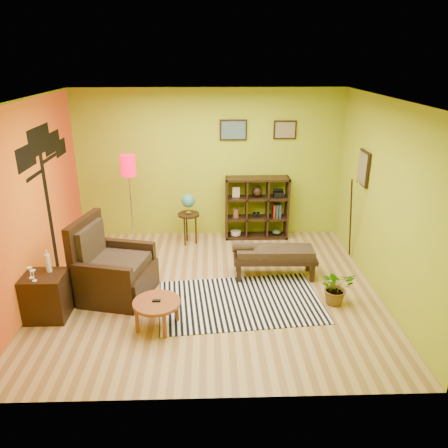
{
  "coord_description": "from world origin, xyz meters",
  "views": [
    {
      "loc": [
        0.02,
        -5.83,
        3.36
      ],
      "look_at": [
        0.21,
        0.06,
        1.05
      ],
      "focal_mm": 35.0,
      "sensor_mm": 36.0,
      "label": 1
    }
  ],
  "objects_px": {
    "side_cabinet": "(46,296)",
    "potted_plant": "(336,291)",
    "cube_shelf": "(257,208)",
    "globe_table": "(188,206)",
    "coffee_table": "(157,305)",
    "floor_lamp": "(129,174)",
    "bench": "(273,254)",
    "armchair": "(112,273)"
  },
  "relations": [
    {
      "from": "armchair",
      "to": "floor_lamp",
      "type": "relative_size",
      "value": 0.67
    },
    {
      "from": "coffee_table",
      "to": "bench",
      "type": "distance_m",
      "value": 2.15
    },
    {
      "from": "side_cabinet",
      "to": "potted_plant",
      "type": "height_order",
      "value": "side_cabinet"
    },
    {
      "from": "coffee_table",
      "to": "armchair",
      "type": "xyz_separation_m",
      "value": [
        -0.75,
        0.86,
        0.03
      ]
    },
    {
      "from": "coffee_table",
      "to": "armchair",
      "type": "relative_size",
      "value": 0.52
    },
    {
      "from": "side_cabinet",
      "to": "floor_lamp",
      "type": "xyz_separation_m",
      "value": [
        0.82,
        2.13,
        1.1
      ]
    },
    {
      "from": "side_cabinet",
      "to": "potted_plant",
      "type": "relative_size",
      "value": 1.83
    },
    {
      "from": "cube_shelf",
      "to": "potted_plant",
      "type": "bearing_deg",
      "value": -70.35
    },
    {
      "from": "cube_shelf",
      "to": "bench",
      "type": "height_order",
      "value": "cube_shelf"
    },
    {
      "from": "side_cabinet",
      "to": "globe_table",
      "type": "height_order",
      "value": "globe_table"
    },
    {
      "from": "armchair",
      "to": "cube_shelf",
      "type": "height_order",
      "value": "cube_shelf"
    },
    {
      "from": "armchair",
      "to": "potted_plant",
      "type": "relative_size",
      "value": 2.27
    },
    {
      "from": "bench",
      "to": "globe_table",
      "type": "bearing_deg",
      "value": 135.45
    },
    {
      "from": "potted_plant",
      "to": "cube_shelf",
      "type": "bearing_deg",
      "value": 109.65
    },
    {
      "from": "armchair",
      "to": "side_cabinet",
      "type": "height_order",
      "value": "armchair"
    },
    {
      "from": "globe_table",
      "to": "floor_lamp",
      "type": "bearing_deg",
      "value": -163.71
    },
    {
      "from": "floor_lamp",
      "to": "potted_plant",
      "type": "distance_m",
      "value": 3.9
    },
    {
      "from": "coffee_table",
      "to": "potted_plant",
      "type": "distance_m",
      "value": 2.54
    },
    {
      "from": "coffee_table",
      "to": "cube_shelf",
      "type": "bearing_deg",
      "value": 61.59
    },
    {
      "from": "side_cabinet",
      "to": "cube_shelf",
      "type": "distance_m",
      "value": 4.12
    },
    {
      "from": "globe_table",
      "to": "potted_plant",
      "type": "bearing_deg",
      "value": -45.18
    },
    {
      "from": "side_cabinet",
      "to": "cube_shelf",
      "type": "height_order",
      "value": "cube_shelf"
    },
    {
      "from": "cube_shelf",
      "to": "coffee_table",
      "type": "bearing_deg",
      "value": -118.41
    },
    {
      "from": "floor_lamp",
      "to": "potted_plant",
      "type": "height_order",
      "value": "floor_lamp"
    },
    {
      "from": "coffee_table",
      "to": "armchair",
      "type": "height_order",
      "value": "armchair"
    },
    {
      "from": "side_cabinet",
      "to": "floor_lamp",
      "type": "distance_m",
      "value": 2.54
    },
    {
      "from": "cube_shelf",
      "to": "potted_plant",
      "type": "xyz_separation_m",
      "value": [
        0.88,
        -2.47,
        -0.4
      ]
    },
    {
      "from": "side_cabinet",
      "to": "coffee_table",
      "type": "bearing_deg",
      "value": -10.59
    },
    {
      "from": "armchair",
      "to": "side_cabinet",
      "type": "relative_size",
      "value": 1.24
    },
    {
      "from": "cube_shelf",
      "to": "bench",
      "type": "relative_size",
      "value": 0.9
    },
    {
      "from": "cube_shelf",
      "to": "globe_table",
      "type": "bearing_deg",
      "value": -168.44
    },
    {
      "from": "side_cabinet",
      "to": "potted_plant",
      "type": "xyz_separation_m",
      "value": [
        3.99,
        0.22,
        -0.12
      ]
    },
    {
      "from": "coffee_table",
      "to": "floor_lamp",
      "type": "distance_m",
      "value": 2.74
    },
    {
      "from": "coffee_table",
      "to": "side_cabinet",
      "type": "relative_size",
      "value": 0.65
    },
    {
      "from": "armchair",
      "to": "side_cabinet",
      "type": "bearing_deg",
      "value": -142.76
    },
    {
      "from": "side_cabinet",
      "to": "globe_table",
      "type": "distance_m",
      "value": 3.05
    },
    {
      "from": "floor_lamp",
      "to": "armchair",
      "type": "bearing_deg",
      "value": -92.42
    },
    {
      "from": "globe_table",
      "to": "bench",
      "type": "relative_size",
      "value": 0.73
    },
    {
      "from": "floor_lamp",
      "to": "potted_plant",
      "type": "bearing_deg",
      "value": -31.06
    },
    {
      "from": "armchair",
      "to": "cube_shelf",
      "type": "distance_m",
      "value": 3.18
    },
    {
      "from": "floor_lamp",
      "to": "bench",
      "type": "relative_size",
      "value": 1.32
    },
    {
      "from": "coffee_table",
      "to": "globe_table",
      "type": "distance_m",
      "value": 2.75
    }
  ]
}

